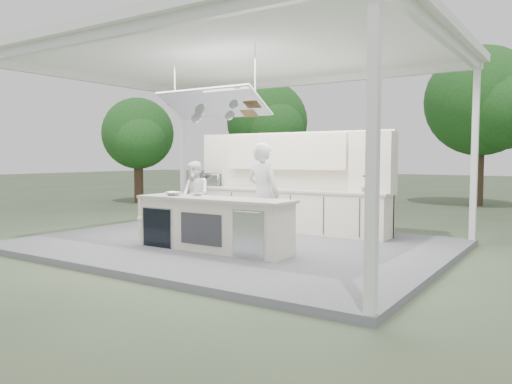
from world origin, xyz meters
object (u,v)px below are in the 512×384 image
Objects in this scene: demo_island at (212,224)px; head_chef at (263,194)px; sous_chef at (195,195)px; back_counter at (282,209)px.

head_chef reaches higher than demo_island.
sous_chef is at bearing -12.58° from head_chef.
demo_island is 2.77m from sous_chef.
demo_island is at bearing -22.28° from sous_chef.
head_chef is at bearing -69.81° from back_counter.
demo_island is 1.60× the size of head_chef.
sous_chef is (-2.53, 0.99, -0.18)m from head_chef.
back_counter is at bearing 93.63° from demo_island.
head_chef reaches higher than sous_chef.
back_counter is 2.07m from sous_chef.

